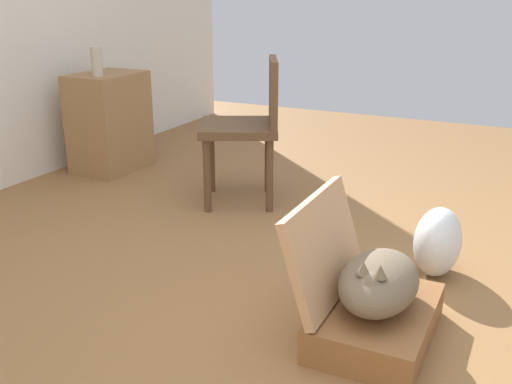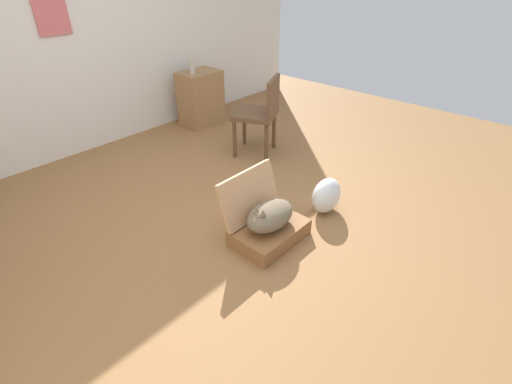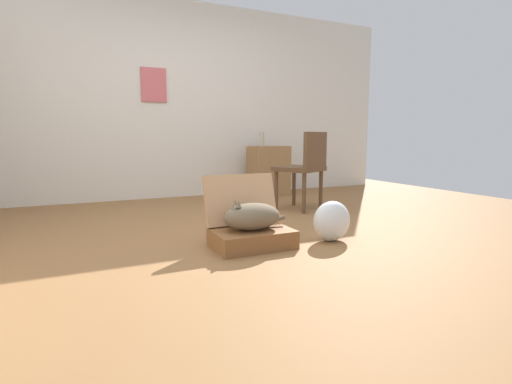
% 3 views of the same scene
% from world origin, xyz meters
% --- Properties ---
extents(ground_plane, '(7.68, 7.68, 0.00)m').
position_xyz_m(ground_plane, '(0.00, 0.00, 0.00)').
color(ground_plane, olive).
rests_on(ground_plane, ground).
extents(wall_back, '(6.40, 0.15, 2.60)m').
position_xyz_m(wall_back, '(-0.00, 2.26, 1.30)').
color(wall_back, silver).
rests_on(wall_back, ground).
extents(suitcase_base, '(0.58, 0.40, 0.13)m').
position_xyz_m(suitcase_base, '(-0.18, -0.47, 0.07)').
color(suitcase_base, brown).
rests_on(suitcase_base, ground).
extents(suitcase_lid, '(0.58, 0.15, 0.39)m').
position_xyz_m(suitcase_lid, '(-0.18, -0.25, 0.33)').
color(suitcase_lid, tan).
rests_on(suitcase_lid, suitcase_base).
extents(cat, '(0.52, 0.28, 0.23)m').
position_xyz_m(cat, '(-0.19, -0.47, 0.24)').
color(cat, brown).
rests_on(cat, suitcase_base).
extents(plastic_bag_white, '(0.32, 0.21, 0.32)m').
position_xyz_m(plastic_bag_white, '(0.46, -0.57, 0.16)').
color(plastic_bag_white, silver).
rests_on(plastic_bag_white, ground).
extents(side_table, '(0.53, 0.38, 0.69)m').
position_xyz_m(side_table, '(1.13, 1.85, 0.35)').
color(side_table, olive).
rests_on(side_table, ground).
extents(vase_tall, '(0.07, 0.07, 0.19)m').
position_xyz_m(vase_tall, '(1.00, 1.80, 0.79)').
color(vase_tall, '#B7AD99').
rests_on(vase_tall, side_table).
extents(chair, '(0.61, 0.61, 0.87)m').
position_xyz_m(chair, '(0.96, 0.64, 0.49)').
color(chair, brown).
rests_on(chair, ground).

